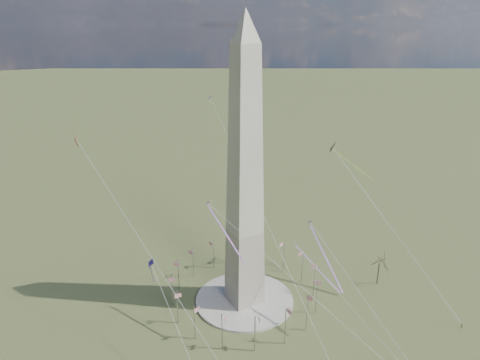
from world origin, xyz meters
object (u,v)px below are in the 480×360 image
washington_monument (245,179)px  kite_delta_black (335,150)px  tree_near (380,262)px  person_east (462,325)px

washington_monument → kite_delta_black: size_ratio=6.10×
washington_monument → tree_near: (50.96, -15.78, -37.94)m
tree_near → person_east: bearing=-80.3°
tree_near → kite_delta_black: (-8.44, 20.64, 40.91)m
washington_monument → person_east: bearing=-40.6°
person_east → kite_delta_black: kite_delta_black is taller
washington_monument → kite_delta_black: bearing=6.5°
washington_monument → tree_near: bearing=-17.2°
kite_delta_black → tree_near: bearing=63.7°
washington_monument → person_east: washington_monument is taller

